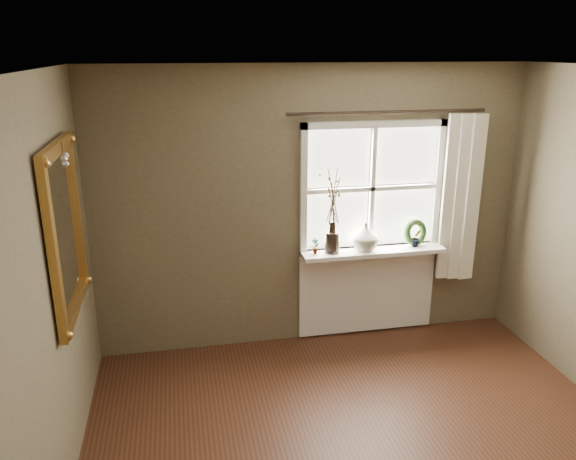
{
  "coord_description": "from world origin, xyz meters",
  "views": [
    {
      "loc": [
        -1.21,
        -2.57,
        2.72
      ],
      "look_at": [
        -0.38,
        1.55,
        1.35
      ],
      "focal_mm": 35.0,
      "sensor_mm": 36.0,
      "label": 1
    }
  ],
  "objects_px": {
    "dark_jug": "(332,242)",
    "cream_vase": "(365,236)",
    "gilt_mirror": "(65,230)",
    "wreath": "(415,235)"
  },
  "relations": [
    {
      "from": "cream_vase",
      "to": "wreath",
      "type": "distance_m",
      "value": 0.52
    },
    {
      "from": "wreath",
      "to": "gilt_mirror",
      "type": "height_order",
      "value": "gilt_mirror"
    },
    {
      "from": "dark_jug",
      "to": "wreath",
      "type": "xyz_separation_m",
      "value": [
        0.83,
        0.04,
        0.0
      ]
    },
    {
      "from": "cream_vase",
      "to": "gilt_mirror",
      "type": "bearing_deg",
      "value": -159.64
    },
    {
      "from": "dark_jug",
      "to": "gilt_mirror",
      "type": "distance_m",
      "value": 2.36
    },
    {
      "from": "dark_jug",
      "to": "gilt_mirror",
      "type": "height_order",
      "value": "gilt_mirror"
    },
    {
      "from": "gilt_mirror",
      "to": "dark_jug",
      "type": "bearing_deg",
      "value": 23.11
    },
    {
      "from": "dark_jug",
      "to": "cream_vase",
      "type": "bearing_deg",
      "value": 0.0
    },
    {
      "from": "dark_jug",
      "to": "cream_vase",
      "type": "relative_size",
      "value": 0.74
    },
    {
      "from": "wreath",
      "to": "cream_vase",
      "type": "bearing_deg",
      "value": 167.3
    }
  ]
}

